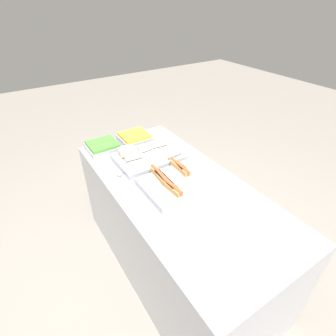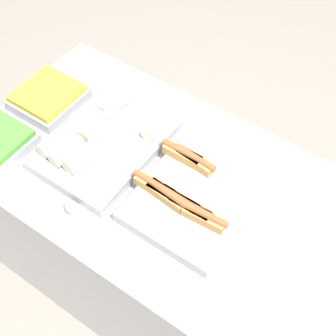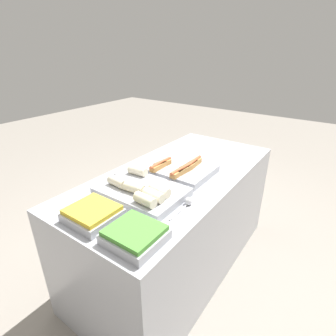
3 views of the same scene
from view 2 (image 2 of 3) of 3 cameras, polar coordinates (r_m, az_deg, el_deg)
ground_plane at (r=2.42m, az=2.33°, el=-14.81°), size 12.00×12.00×0.00m
counter at (r=2.03m, az=2.73°, el=-10.21°), size 1.79×0.84×0.86m
tray_hotdogs at (r=1.62m, az=3.32°, el=-3.06°), size 0.40×0.49×0.10m
tray_wraps at (r=1.78m, az=-7.71°, el=3.25°), size 0.36×0.52×0.11m
tray_side_back at (r=1.98m, az=-14.34°, el=8.27°), size 0.24×0.26×0.07m
serving_spoon_near at (r=1.65m, az=-12.16°, el=-4.39°), size 0.22×0.05×0.05m
serving_spoon_far at (r=1.91m, az=-0.54°, el=7.66°), size 0.21×0.05×0.05m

